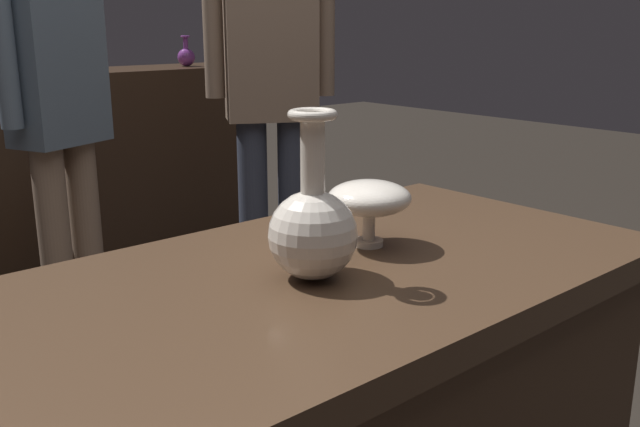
{
  "coord_description": "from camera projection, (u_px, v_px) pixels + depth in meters",
  "views": [
    {
      "loc": [
        -0.74,
        -0.83,
        1.2
      ],
      "look_at": [
        -0.02,
        -0.01,
        0.9
      ],
      "focal_mm": 39.7,
      "sensor_mm": 36.0,
      "label": 1
    }
  ],
  "objects": [
    {
      "name": "vase_tall_behind",
      "position": [
        369.0,
        199.0,
        1.27
      ],
      "size": [
        0.15,
        0.15,
        0.12
      ],
      "color": "silver",
      "rests_on": "display_plinth"
    },
    {
      "name": "vase_centerpiece",
      "position": [
        313.0,
        227.0,
        1.11
      ],
      "size": [
        0.14,
        0.14,
        0.27
      ],
      "color": "silver",
      "rests_on": "display_plinth"
    },
    {
      "name": "shelf_vase_far_right",
      "position": [
        186.0,
        56.0,
        3.35
      ],
      "size": [
        0.08,
        0.08,
        0.14
      ],
      "color": "#7A388E",
      "rests_on": "back_display_shelf"
    },
    {
      "name": "visitor_center_back",
      "position": [
        58.0,
        100.0,
        2.41
      ],
      "size": [
        0.44,
        0.29,
        1.6
      ],
      "rotation": [
        0.0,
        0.0,
        3.54
      ],
      "color": "#846B56",
      "rests_on": "ground_plane"
    },
    {
      "name": "visitor_near_right",
      "position": [
        271.0,
        72.0,
        2.54
      ],
      "size": [
        0.42,
        0.31,
        1.72
      ],
      "rotation": [
        0.0,
        0.0,
        2.64
      ],
      "color": "#333847",
      "rests_on": "ground_plane"
    }
  ]
}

